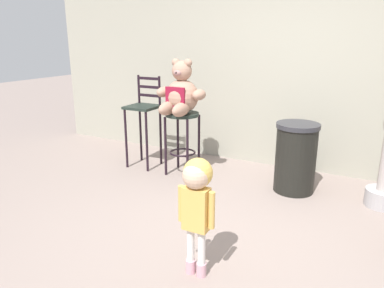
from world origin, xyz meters
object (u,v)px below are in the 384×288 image
teddy_bear (181,94)px  bar_chair_empty (144,114)px  trash_bin (296,158)px  child_walking (197,193)px  bar_stool_with_teddy (182,130)px

teddy_bear → bar_chair_empty: (-0.61, 0.07, -0.32)m
teddy_bear → bar_chair_empty: size_ratio=0.54×
teddy_bear → trash_bin: 1.56m
teddy_bear → child_walking: 2.14m
teddy_bear → child_walking: (1.13, -1.78, -0.38)m
child_walking → bar_chair_empty: 2.54m
bar_stool_with_teddy → teddy_bear: bearing=-90.0°
bar_stool_with_teddy → teddy_bear: size_ratio=1.21×
child_walking → bar_stool_with_teddy: bearing=91.5°
teddy_bear → bar_stool_with_teddy: bearing=90.0°
bar_stool_with_teddy → trash_bin: size_ratio=1.00×
child_walking → bar_chair_empty: (-1.74, 1.85, 0.06)m
child_walking → bar_chair_empty: bar_chair_empty is taller
child_walking → trash_bin: size_ratio=1.14×
trash_bin → bar_chair_empty: size_ratio=0.66×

